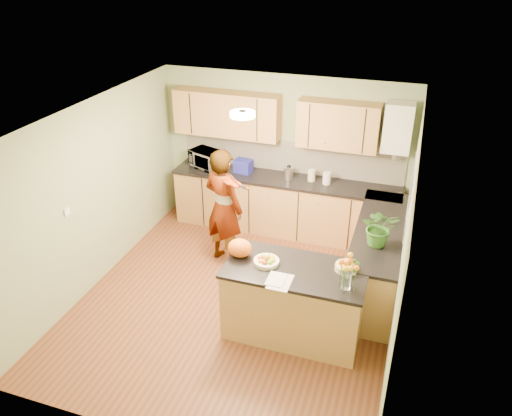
% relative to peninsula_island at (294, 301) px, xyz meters
% --- Properties ---
extents(floor, '(4.50, 4.50, 0.00)m').
position_rel_peninsula_island_xyz_m(floor, '(-0.87, 0.38, -0.47)').
color(floor, '#5E2F1B').
rests_on(floor, ground).
extents(ceiling, '(4.00, 4.50, 0.02)m').
position_rel_peninsula_island_xyz_m(ceiling, '(-0.87, 0.38, 2.03)').
color(ceiling, white).
rests_on(ceiling, wall_back).
extents(wall_back, '(4.00, 0.02, 2.50)m').
position_rel_peninsula_island_xyz_m(wall_back, '(-0.87, 2.63, 0.78)').
color(wall_back, '#93A274').
rests_on(wall_back, floor).
extents(wall_front, '(4.00, 0.02, 2.50)m').
position_rel_peninsula_island_xyz_m(wall_front, '(-0.87, -1.87, 0.78)').
color(wall_front, '#93A274').
rests_on(wall_front, floor).
extents(wall_left, '(0.02, 4.50, 2.50)m').
position_rel_peninsula_island_xyz_m(wall_left, '(-2.87, 0.38, 0.78)').
color(wall_left, '#93A274').
rests_on(wall_left, floor).
extents(wall_right, '(0.02, 4.50, 2.50)m').
position_rel_peninsula_island_xyz_m(wall_right, '(1.13, 0.38, 0.78)').
color(wall_right, '#93A274').
rests_on(wall_right, floor).
extents(back_counter, '(3.64, 0.62, 0.94)m').
position_rel_peninsula_island_xyz_m(back_counter, '(-0.77, 2.33, 0.00)').
color(back_counter, '#A77643').
rests_on(back_counter, floor).
extents(right_counter, '(0.62, 2.24, 0.94)m').
position_rel_peninsula_island_xyz_m(right_counter, '(0.83, 1.23, 0.00)').
color(right_counter, '#A77643').
rests_on(right_counter, floor).
extents(splashback, '(3.60, 0.02, 0.52)m').
position_rel_peninsula_island_xyz_m(splashback, '(-0.77, 2.62, 0.73)').
color(splashback, white).
rests_on(splashback, back_counter).
extents(upper_cabinets, '(3.20, 0.34, 0.70)m').
position_rel_peninsula_island_xyz_m(upper_cabinets, '(-1.04, 2.46, 1.38)').
color(upper_cabinets, '#A77643').
rests_on(upper_cabinets, wall_back).
extents(boiler, '(0.40, 0.30, 0.86)m').
position_rel_peninsula_island_xyz_m(boiler, '(0.83, 2.47, 1.43)').
color(boiler, white).
rests_on(boiler, wall_back).
extents(window_right, '(0.01, 1.30, 1.05)m').
position_rel_peninsula_island_xyz_m(window_right, '(1.13, 0.98, 1.08)').
color(window_right, white).
rests_on(window_right, wall_right).
extents(light_switch, '(0.02, 0.09, 0.09)m').
position_rel_peninsula_island_xyz_m(light_switch, '(-2.85, -0.22, 0.83)').
color(light_switch, white).
rests_on(light_switch, wall_left).
extents(ceiling_lamp, '(0.30, 0.30, 0.07)m').
position_rel_peninsula_island_xyz_m(ceiling_lamp, '(-0.87, 0.68, 1.99)').
color(ceiling_lamp, '#FFEABF').
rests_on(ceiling_lamp, ceiling).
extents(peninsula_island, '(1.63, 0.83, 0.93)m').
position_rel_peninsula_island_xyz_m(peninsula_island, '(0.00, 0.00, 0.00)').
color(peninsula_island, '#A77643').
rests_on(peninsula_island, floor).
extents(fruit_dish, '(0.30, 0.30, 0.11)m').
position_rel_peninsula_island_xyz_m(fruit_dish, '(-0.35, 0.00, 0.51)').
color(fruit_dish, beige).
rests_on(fruit_dish, peninsula_island).
extents(orange_bowl, '(0.25, 0.25, 0.15)m').
position_rel_peninsula_island_xyz_m(orange_bowl, '(0.55, 0.15, 0.53)').
color(orange_bowl, beige).
rests_on(orange_bowl, peninsula_island).
extents(flower_vase, '(0.25, 0.25, 0.45)m').
position_rel_peninsula_island_xyz_m(flower_vase, '(0.60, -0.18, 0.77)').
color(flower_vase, silver).
rests_on(flower_vase, peninsula_island).
extents(orange_bag, '(0.34, 0.31, 0.22)m').
position_rel_peninsula_island_xyz_m(orange_bag, '(-0.69, 0.05, 0.57)').
color(orange_bag, orange).
rests_on(orange_bag, peninsula_island).
extents(papers, '(0.24, 0.33, 0.01)m').
position_rel_peninsula_island_xyz_m(papers, '(-0.10, -0.30, 0.47)').
color(papers, white).
rests_on(papers, peninsula_island).
extents(violinist, '(0.75, 0.63, 1.77)m').
position_rel_peninsula_island_xyz_m(violinist, '(-1.37, 1.22, 0.42)').
color(violinist, tan).
rests_on(violinist, floor).
extents(violin, '(0.57, 0.50, 0.14)m').
position_rel_peninsula_island_xyz_m(violin, '(-1.17, 1.00, 0.95)').
color(violin, '#4E1204').
rests_on(violin, violinist).
extents(microwave, '(0.62, 0.52, 0.29)m').
position_rel_peninsula_island_xyz_m(microwave, '(-2.12, 2.36, 0.62)').
color(microwave, white).
rests_on(microwave, back_counter).
extents(blue_box, '(0.30, 0.24, 0.22)m').
position_rel_peninsula_island_xyz_m(blue_box, '(-1.47, 2.35, 0.58)').
color(blue_box, navy).
rests_on(blue_box, back_counter).
extents(kettle, '(0.14, 0.14, 0.27)m').
position_rel_peninsula_island_xyz_m(kettle, '(-0.71, 2.34, 0.58)').
color(kettle, silver).
rests_on(kettle, back_counter).
extents(jar_cream, '(0.15, 0.15, 0.18)m').
position_rel_peninsula_island_xyz_m(jar_cream, '(-0.35, 2.38, 0.56)').
color(jar_cream, beige).
rests_on(jar_cream, back_counter).
extents(jar_white, '(0.12, 0.12, 0.19)m').
position_rel_peninsula_island_xyz_m(jar_white, '(-0.11, 2.34, 0.57)').
color(jar_white, white).
rests_on(jar_white, back_counter).
extents(potted_plant, '(0.49, 0.45, 0.49)m').
position_rel_peninsula_island_xyz_m(potted_plant, '(0.83, 0.81, 0.72)').
color(potted_plant, '#346D24').
rests_on(potted_plant, right_counter).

